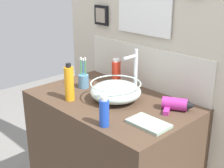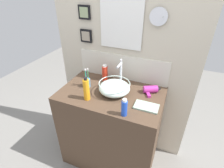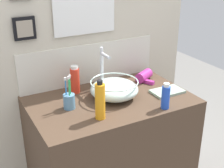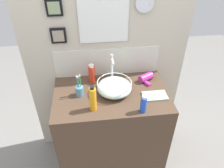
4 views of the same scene
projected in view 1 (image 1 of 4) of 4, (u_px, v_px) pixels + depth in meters
The scene contains 10 objects.
vanity_counter at pixel (111, 166), 2.02m from camera, with size 1.00×0.62×0.94m, color #4C3828.
back_panel at pixel (149, 51), 2.00m from camera, with size 1.53×0.09×2.34m.
glass_bowl_sink at pixel (116, 91), 1.83m from camera, with size 0.30×0.30×0.11m.
faucet at pixel (134, 69), 1.90m from camera, with size 0.02×0.12×0.28m.
hair_drier at pixel (177, 105), 1.71m from camera, with size 0.19×0.18×0.07m.
toothbrush_cup at pixel (83, 81), 2.03m from camera, with size 0.07×0.07×0.21m.
spray_bottle at pixel (116, 73), 2.06m from camera, with size 0.06×0.06×0.18m.
shampoo_bottle at pixel (104, 112), 1.52m from camera, with size 0.05×0.05×0.16m.
lotion_bottle at pixel (69, 83), 1.82m from camera, with size 0.06×0.06×0.23m.
hand_towel at pixel (149, 124), 1.55m from camera, with size 0.21×0.13×0.02m, color #99B29E.
Camera 1 is at (1.24, -1.18, 1.66)m, focal length 50.00 mm.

